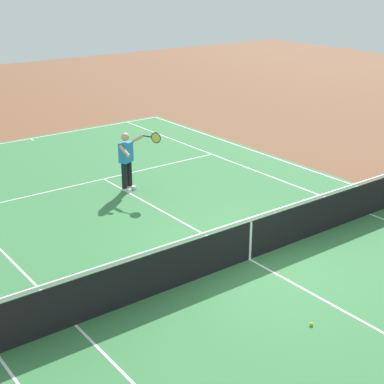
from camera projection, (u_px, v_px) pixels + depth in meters
The scene contains 6 objects.
ground_plane at pixel (249, 259), 12.54m from camera, with size 60.00×60.00×0.00m, color brown.
court_slab at pixel (249, 259), 12.54m from camera, with size 24.20×11.40×0.00m, color #387A42.
court_line_markings at pixel (249, 259), 12.54m from camera, with size 23.85×11.05×0.01m.
tennis_net at pixel (250, 238), 12.37m from camera, with size 0.10×11.70×1.08m.
tennis_player_near at pixel (127, 158), 16.16m from camera, with size 0.92×0.93×1.70m.
tennis_ball at pixel (311, 324), 10.20m from camera, with size 0.07×0.07×0.07m, color #CCE01E.
Camera 1 is at (-8.20, 7.72, 5.84)m, focal length 54.70 mm.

